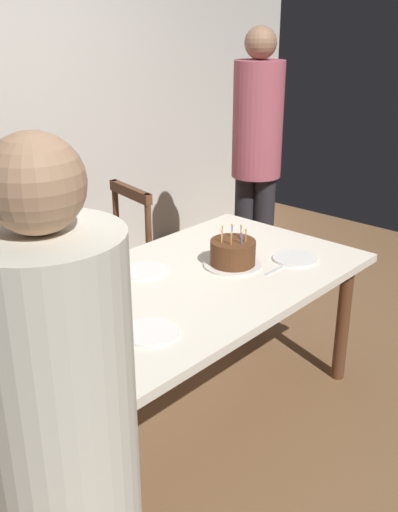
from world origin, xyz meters
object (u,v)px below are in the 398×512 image
at_px(dining_table, 192,295).
at_px(person_celebrant, 65,465).
at_px(chair_spindle_back, 109,274).
at_px(person_guest, 257,152).
at_px(plate_near_celebrant, 151,332).
at_px(birthday_cake, 233,254).
at_px(plate_near_guest, 295,259).
at_px(plate_far_side, 145,271).

xyz_separation_m(dining_table, person_celebrant, (-1.25, -0.79, 0.31)).
distance_m(chair_spindle_back, person_guest, 1.25).
height_order(dining_table, person_celebrant, person_celebrant).
distance_m(dining_table, plate_near_celebrant, 0.53).
distance_m(dining_table, person_guest, 1.44).
xyz_separation_m(birthday_cake, chair_spindle_back, (-0.09, 0.85, -0.33)).
height_order(plate_near_guest, person_guest, person_guest).
bearing_deg(person_guest, plate_far_side, -164.84).
bearing_deg(person_guest, plate_near_guest, -132.62).
height_order(dining_table, plate_far_side, plate_far_side).
height_order(chair_spindle_back, person_guest, person_guest).
height_order(person_celebrant, person_guest, person_guest).
bearing_deg(person_guest, dining_table, -155.02).
xyz_separation_m(chair_spindle_back, person_celebrant, (-1.42, -1.59, 0.49)).
bearing_deg(person_celebrant, plate_near_guest, 17.76).
relative_size(plate_near_celebrant, plate_far_side, 1.00).
distance_m(plate_near_celebrant, chair_spindle_back, 1.24).
xyz_separation_m(dining_table, plate_far_side, (-0.09, 0.22, 0.09)).
bearing_deg(person_celebrant, plate_near_celebrant, 35.82).
height_order(birthday_cake, plate_far_side, birthday_cake).
distance_m(birthday_cake, person_guest, 1.21).
xyz_separation_m(plate_near_celebrant, person_celebrant, (-0.78, -0.57, 0.22)).
bearing_deg(plate_far_side, person_celebrant, -139.21).
relative_size(dining_table, person_celebrant, 1.02).
distance_m(plate_near_guest, person_guest, 1.13).
bearing_deg(person_celebrant, dining_table, 32.12).
bearing_deg(plate_near_guest, person_guest, 47.38).
bearing_deg(plate_near_guest, birthday_cake, 145.80).
bearing_deg(dining_table, plate_far_side, 111.12).
xyz_separation_m(plate_far_side, chair_spindle_back, (0.25, 0.58, -0.27)).
xyz_separation_m(plate_near_guest, person_celebrant, (-1.77, -0.57, 0.22)).
bearing_deg(person_guest, person_celebrant, -151.33).
height_order(dining_table, plate_near_guest, plate_near_guest).
height_order(plate_near_celebrant, person_guest, person_guest).
bearing_deg(birthday_cake, plate_near_guest, -34.20).
distance_m(dining_table, birthday_cake, 0.29).
relative_size(plate_near_guest, chair_spindle_back, 0.23).
bearing_deg(plate_far_side, chair_spindle_back, 67.13).
xyz_separation_m(person_celebrant, person_guest, (2.51, 1.37, 0.08)).
height_order(dining_table, birthday_cake, birthday_cake).
bearing_deg(plate_near_celebrant, plate_far_side, 49.00).
distance_m(plate_near_guest, person_celebrant, 1.87).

